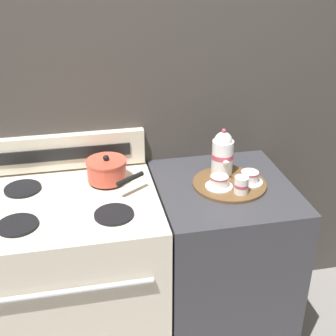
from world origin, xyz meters
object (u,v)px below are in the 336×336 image
at_px(teapot, 223,153).
at_px(creamer_jug, 241,185).
at_px(stove, 76,282).
at_px(teacup_right, 250,177).
at_px(saucepan, 107,170).
at_px(teacup_left, 219,182).
at_px(serving_tray, 229,184).

xyz_separation_m(teapot, creamer_jug, (0.03, -0.19, -0.07)).
bearing_deg(stove, teacup_right, -1.07).
distance_m(saucepan, creamer_jug, 0.61).
relative_size(stove, saucepan, 3.23).
bearing_deg(teacup_left, teapot, 67.41).
distance_m(serving_tray, teacup_right, 0.10).
height_order(serving_tray, teacup_left, teacup_left).
bearing_deg(saucepan, teacup_left, -19.81).
bearing_deg(creamer_jug, serving_tray, 101.27).
bearing_deg(serving_tray, stove, -179.96).
relative_size(teapot, teacup_left, 1.82).
bearing_deg(saucepan, teapot, -5.13).
distance_m(saucepan, teapot, 0.54).
bearing_deg(stove, creamer_jug, -7.30).
distance_m(teapot, teacup_right, 0.17).
distance_m(stove, teacup_right, 0.96).
bearing_deg(teacup_left, serving_tray, 25.74).
distance_m(stove, serving_tray, 0.86).
relative_size(serving_tray, teacup_left, 2.72).
bearing_deg(teacup_right, stove, 178.93).
height_order(saucepan, teapot, teapot).
bearing_deg(creamer_jug, teacup_right, 49.49).
relative_size(saucepan, teapot, 1.22).
distance_m(serving_tray, teapot, 0.15).
xyz_separation_m(stove, saucepan, (0.19, 0.15, 0.50)).
relative_size(saucepan, creamer_jug, 3.60).
relative_size(teapot, creamer_jug, 2.94).
distance_m(teapot, teacup_left, 0.16).
bearing_deg(teacup_right, teacup_left, -175.05).
xyz_separation_m(teacup_right, creamer_jug, (-0.07, -0.08, 0.01)).
xyz_separation_m(saucepan, teapot, (0.54, -0.05, 0.06)).
bearing_deg(teapot, creamer_jug, -82.22).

